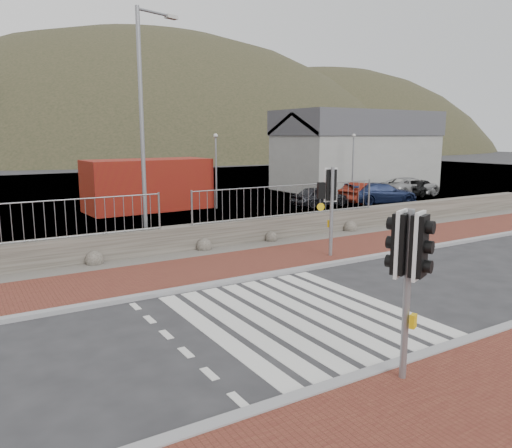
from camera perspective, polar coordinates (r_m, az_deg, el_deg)
ground at (r=11.58m, az=4.92°, el=-10.33°), size 220.00×220.00×0.00m
sidewalk_near at (r=8.46m, az=26.66°, el=-19.23°), size 40.00×4.00×0.08m
sidewalk_far at (r=15.24m, az=-5.18°, el=-5.12°), size 40.00×3.00×0.08m
kerb_near at (r=9.51m, az=16.08°, el=-15.11°), size 40.00×0.25×0.12m
kerb_far at (r=13.96m, az=-2.43°, el=-6.48°), size 40.00×0.25×0.12m
zebra_crossing at (r=11.58m, az=4.92°, el=-10.30°), size 4.62×5.60×0.01m
gravel_strip at (r=17.01m, az=-8.18°, el=-3.61°), size 40.00×1.50×0.06m
stone_wall at (r=17.64m, az=-9.24°, el=-1.74°), size 40.00×0.60×0.90m
railing at (r=17.27m, az=-9.18°, el=2.62°), size 18.07×0.07×1.22m
quay at (r=37.39m, az=-21.33°, el=3.24°), size 120.00×40.00×0.50m
water at (r=72.01m, az=-26.39°, el=5.88°), size 220.00×50.00×0.05m
harbor_building at (r=38.99m, az=11.45°, el=8.31°), size 12.20×6.20×5.80m
hills_backdrop at (r=101.20m, az=-22.89°, el=-6.21°), size 254.00×90.00×100.00m
traffic_signal_near at (r=8.30m, az=17.06°, el=-3.91°), size 0.48×0.39×2.90m
traffic_signal_far at (r=16.50m, az=8.55°, el=3.55°), size 0.74×0.44×3.02m
streetlight at (r=17.85m, az=-12.59°, el=11.79°), size 1.69×0.70×8.23m
shipping_container at (r=27.78m, az=-12.22°, el=4.41°), size 6.75×3.11×2.75m
car_a at (r=28.89m, az=7.31°, el=3.17°), size 3.43×1.49×1.15m
car_b at (r=30.94m, az=12.17°, el=3.54°), size 3.90×2.21×1.22m
car_c at (r=30.72m, az=14.19°, el=3.44°), size 4.59×2.96×1.24m
car_d at (r=34.97m, az=17.14°, el=4.09°), size 4.53×2.09×1.26m
car_e at (r=35.30m, az=18.28°, el=4.00°), size 3.63×2.11×1.16m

